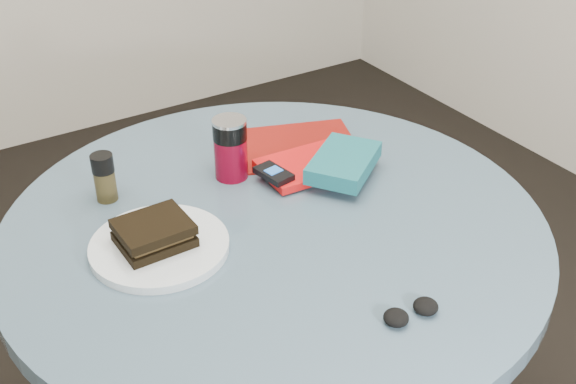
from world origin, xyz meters
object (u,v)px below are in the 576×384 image
novel (344,162)px  pepper_grinder (104,177)px  mp3_player (274,173)px  headphones (411,312)px  soda_can (230,148)px  table (275,288)px  plate (160,246)px  magazine (295,146)px  sandwich (154,233)px  red_book (309,165)px

novel → pepper_grinder: bearing=121.6°
mp3_player → headphones: mp3_player is taller
soda_can → novel: 0.23m
table → plate: plate is taller
pepper_grinder → magazine: 0.42m
plate → sandwich: bearing=155.9°
plate → sandwich: sandwich is taller
headphones → mp3_player: bearing=87.4°
magazine → novel: novel is taller
magazine → table: bearing=-110.8°
sandwich → soda_can: (0.23, 0.15, 0.03)m
plate → mp3_player: mp3_player is taller
magazine → headphones: size_ratio=2.69×
novel → mp3_player: 0.14m
pepper_grinder → novel: (0.43, -0.18, -0.01)m
table → red_book: bearing=37.0°
table → soda_can: size_ratio=7.89×
soda_can → pepper_grinder: 0.25m
pepper_grinder → red_book: bearing=-16.7°
sandwich → mp3_player: sandwich is taller
pepper_grinder → headphones: pepper_grinder is taller
novel → soda_can: bearing=109.8°
pepper_grinder → novel: size_ratio=0.58×
soda_can → red_book: (0.14, -0.06, -0.05)m
table → mp3_player: bearing=59.3°
table → headphones: 0.38m
sandwich → red_book: bearing=12.7°
table → sandwich: 0.30m
red_book → sandwich: bearing=-164.5°
table → plate: (-0.22, 0.03, 0.17)m
plate → soda_can: (0.22, 0.15, 0.06)m
pepper_grinder → headphones: (0.28, -0.56, -0.04)m
soda_can → pepper_grinder: size_ratio=1.31×
plate → novel: bearing=3.4°
soda_can → red_book: size_ratio=0.66×
headphones → table: bearing=97.0°
sandwich → soda_can: size_ratio=0.96×
table → headphones: bearing=-83.0°
soda_can → magazine: (0.17, 0.04, -0.06)m
sandwich → red_book: sandwich is taller
magazine → headphones: (-0.14, -0.55, 0.01)m
pepper_grinder → soda_can: bearing=-12.0°
red_book → novel: (0.04, -0.06, 0.02)m
soda_can → pepper_grinder: (-0.24, 0.05, -0.01)m
red_book → mp3_player: (-0.09, -0.01, 0.01)m
novel → headphones: novel is taller
table → mp3_player: size_ratio=11.95×
table → novel: 0.28m
soda_can → mp3_player: size_ratio=1.52×
magazine → mp3_player: size_ratio=3.13×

